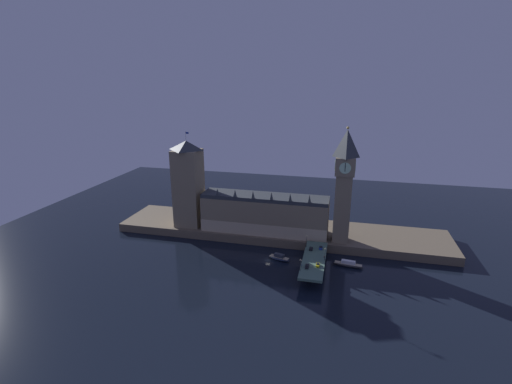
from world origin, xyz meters
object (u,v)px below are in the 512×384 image
street_lamp_far (307,239)px  victoria_tower (188,184)px  car_northbound_trail (307,266)px  boat_upstream (279,258)px  pedestrian_near_rail (302,265)px  boat_downstream (348,264)px  pedestrian_mid_walk (324,257)px  car_southbound_lead (318,265)px  street_lamp_mid (325,252)px  clock_tower (344,183)px  car_southbound_trail (321,248)px  car_northbound_lead (311,249)px  street_lamp_near (300,263)px

street_lamp_far → victoria_tower: bearing=166.2°
car_northbound_trail → boat_upstream: car_northbound_trail is taller
pedestrian_near_rail → street_lamp_far: size_ratio=0.25×
boat_upstream → boat_downstream: boat_upstream is taller
victoria_tower → car_northbound_trail: victoria_tower is taller
pedestrian_mid_walk → street_lamp_far: size_ratio=0.22×
car_southbound_lead → boat_upstream: (-23.40, 14.86, -6.07)m
street_lamp_far → street_lamp_mid: bearing=-51.6°
car_southbound_lead → pedestrian_near_rail: bearing=-158.9°
clock_tower → boat_downstream: (5.43, -23.01, -41.58)m
car_southbound_trail → street_lamp_mid: 14.62m
car_northbound_lead → boat_downstream: size_ratio=0.23×
car_northbound_lead → boat_upstream: (-17.97, -4.04, -6.07)m
car_northbound_lead → street_lamp_mid: (8.55, -10.92, 3.82)m
pedestrian_mid_walk → boat_upstream: bearing=169.3°
street_lamp_near → street_lamp_far: street_lamp_far is taller
pedestrian_near_rail → victoria_tower: bearing=151.0°
car_northbound_lead → car_southbound_trail: bearing=27.5°
street_lamp_near → street_lamp_far: bearing=90.0°
clock_tower → car_southbound_trail: clock_tower is taller
car_southbound_lead → pedestrian_mid_walk: size_ratio=2.44×
clock_tower → boat_upstream: 59.00m
car_northbound_lead → car_northbound_trail: size_ratio=0.92×
car_southbound_lead → street_lamp_far: street_lamp_far is taller
street_lamp_near → boat_downstream: (24.65, 23.00, -9.45)m
victoria_tower → pedestrian_mid_walk: size_ratio=40.95×
car_northbound_trail → street_lamp_far: size_ratio=0.60×
car_southbound_trail → street_lamp_far: size_ratio=0.59×
boat_upstream → street_lamp_far: bearing=27.8°
street_lamp_near → car_southbound_trail: bearing=73.3°
car_southbound_lead → pedestrian_near_rail: size_ratio=2.13×
clock_tower → victoria_tower: bearing=177.9°
victoria_tower → street_lamp_near: size_ratio=10.02×
car_northbound_trail → clock_tower: bearing=69.1°
victoria_tower → street_lamp_near: 99.44m
car_northbound_lead → pedestrian_near_rail: pedestrian_near_rail is taller
car_southbound_trail → boat_downstream: (16.10, -5.47, -6.05)m
street_lamp_near → car_northbound_trail: bearing=51.5°
clock_tower → car_southbound_lead: (-10.67, -39.27, -35.45)m
pedestrian_mid_walk → boat_upstream: 27.29m
clock_tower → boat_upstream: clock_tower is taller
street_lamp_near → street_lamp_mid: (11.67, 14.72, 0.49)m
street_lamp_mid → boat_upstream: bearing=165.5°
car_southbound_trail → pedestrian_mid_walk: (2.72, -11.81, 0.20)m
street_lamp_near → car_southbound_lead: bearing=38.2°
pedestrian_mid_walk → car_southbound_lead: bearing=-105.3°
car_southbound_lead → street_lamp_near: 11.38m
victoria_tower → pedestrian_near_rail: size_ratio=35.74×
car_northbound_lead → boat_upstream: car_northbound_lead is taller
car_southbound_trail → pedestrian_mid_walk: pedestrian_mid_walk is taller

